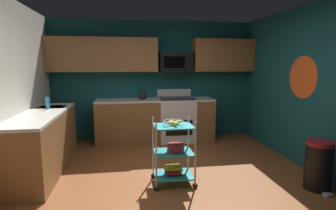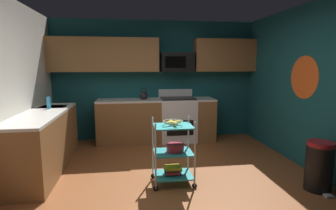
{
  "view_description": "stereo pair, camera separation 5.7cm",
  "coord_description": "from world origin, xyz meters",
  "px_view_note": "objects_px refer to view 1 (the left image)",
  "views": [
    {
      "loc": [
        -0.6,
        -3.52,
        1.66
      ],
      "look_at": [
        0.01,
        0.39,
        1.05
      ],
      "focal_mm": 28.55,
      "sensor_mm": 36.0,
      "label": 1
    },
    {
      "loc": [
        -0.54,
        -3.53,
        1.66
      ],
      "look_at": [
        0.01,
        0.39,
        1.05
      ],
      "focal_mm": 28.55,
      "sensor_mm": 36.0,
      "label": 2
    }
  ],
  "objects_px": {
    "oven_range": "(176,119)",
    "book_stack": "(173,170)",
    "mixing_bowl_large": "(176,147)",
    "kettle": "(143,96)",
    "dish_soap_bottle": "(48,103)",
    "fruit_bowl": "(173,122)",
    "trash_can": "(318,165)",
    "rolling_cart": "(173,152)",
    "microwave": "(176,62)"
  },
  "relations": [
    {
      "from": "fruit_bowl",
      "to": "trash_can",
      "type": "xyz_separation_m",
      "value": [
        1.88,
        -0.46,
        -0.55
      ]
    },
    {
      "from": "kettle",
      "to": "book_stack",
      "type": "bearing_deg",
      "value": -82.29
    },
    {
      "from": "mixing_bowl_large",
      "to": "fruit_bowl",
      "type": "bearing_deg",
      "value": 180.0
    },
    {
      "from": "mixing_bowl_large",
      "to": "book_stack",
      "type": "bearing_deg",
      "value": 180.0
    },
    {
      "from": "rolling_cart",
      "to": "kettle",
      "type": "relative_size",
      "value": 3.47
    },
    {
      "from": "kettle",
      "to": "dish_soap_bottle",
      "type": "distance_m",
      "value": 1.91
    },
    {
      "from": "book_stack",
      "to": "dish_soap_bottle",
      "type": "relative_size",
      "value": 1.25
    },
    {
      "from": "kettle",
      "to": "dish_soap_bottle",
      "type": "xyz_separation_m",
      "value": [
        -1.64,
        -0.98,
        0.02
      ]
    },
    {
      "from": "mixing_bowl_large",
      "to": "dish_soap_bottle",
      "type": "height_order",
      "value": "dish_soap_bottle"
    },
    {
      "from": "kettle",
      "to": "dish_soap_bottle",
      "type": "bearing_deg",
      "value": -149.13
    },
    {
      "from": "oven_range",
      "to": "dish_soap_bottle",
      "type": "distance_m",
      "value": 2.62
    },
    {
      "from": "microwave",
      "to": "kettle",
      "type": "height_order",
      "value": "microwave"
    },
    {
      "from": "oven_range",
      "to": "book_stack",
      "type": "relative_size",
      "value": 4.41
    },
    {
      "from": "rolling_cart",
      "to": "kettle",
      "type": "height_order",
      "value": "kettle"
    },
    {
      "from": "mixing_bowl_large",
      "to": "oven_range",
      "type": "bearing_deg",
      "value": 79.17
    },
    {
      "from": "microwave",
      "to": "book_stack",
      "type": "distance_m",
      "value": 2.73
    },
    {
      "from": "oven_range",
      "to": "dish_soap_bottle",
      "type": "height_order",
      "value": "dish_soap_bottle"
    },
    {
      "from": "oven_range",
      "to": "kettle",
      "type": "bearing_deg",
      "value": -179.7
    },
    {
      "from": "rolling_cart",
      "to": "microwave",
      "type": "bearing_deg",
      "value": 78.9
    },
    {
      "from": "microwave",
      "to": "kettle",
      "type": "distance_m",
      "value": 1.02
    },
    {
      "from": "rolling_cart",
      "to": "book_stack",
      "type": "bearing_deg",
      "value": 135.0
    },
    {
      "from": "fruit_bowl",
      "to": "book_stack",
      "type": "distance_m",
      "value": 0.68
    },
    {
      "from": "microwave",
      "to": "book_stack",
      "type": "bearing_deg",
      "value": -101.1
    },
    {
      "from": "microwave",
      "to": "fruit_bowl",
      "type": "distance_m",
      "value": 2.42
    },
    {
      "from": "oven_range",
      "to": "rolling_cart",
      "type": "height_order",
      "value": "oven_range"
    },
    {
      "from": "dish_soap_bottle",
      "to": "trash_can",
      "type": "distance_m",
      "value": 4.19
    },
    {
      "from": "microwave",
      "to": "fruit_bowl",
      "type": "height_order",
      "value": "microwave"
    },
    {
      "from": "fruit_bowl",
      "to": "mixing_bowl_large",
      "type": "distance_m",
      "value": 0.36
    },
    {
      "from": "kettle",
      "to": "rolling_cart",
      "type": "bearing_deg",
      "value": -82.29
    },
    {
      "from": "fruit_bowl",
      "to": "dish_soap_bottle",
      "type": "relative_size",
      "value": 1.36
    },
    {
      "from": "book_stack",
      "to": "fruit_bowl",
      "type": "bearing_deg",
      "value": 135.0
    },
    {
      "from": "trash_can",
      "to": "book_stack",
      "type": "bearing_deg",
      "value": 166.17
    },
    {
      "from": "rolling_cart",
      "to": "book_stack",
      "type": "distance_m",
      "value": 0.26
    },
    {
      "from": "kettle",
      "to": "mixing_bowl_large",
      "type": "bearing_deg",
      "value": -81.46
    },
    {
      "from": "mixing_bowl_large",
      "to": "kettle",
      "type": "bearing_deg",
      "value": 98.54
    },
    {
      "from": "dish_soap_bottle",
      "to": "trash_can",
      "type": "height_order",
      "value": "dish_soap_bottle"
    },
    {
      "from": "kettle",
      "to": "dish_soap_bottle",
      "type": "relative_size",
      "value": 1.32
    },
    {
      "from": "oven_range",
      "to": "book_stack",
      "type": "bearing_deg",
      "value": -101.64
    },
    {
      "from": "oven_range",
      "to": "fruit_bowl",
      "type": "distance_m",
      "value": 2.21
    },
    {
      "from": "rolling_cart",
      "to": "book_stack",
      "type": "xyz_separation_m",
      "value": [
        -0.0,
        0.0,
        -0.26
      ]
    },
    {
      "from": "fruit_bowl",
      "to": "kettle",
      "type": "distance_m",
      "value": 2.15
    },
    {
      "from": "microwave",
      "to": "rolling_cart",
      "type": "xyz_separation_m",
      "value": [
        -0.44,
        -2.23,
        -1.25
      ]
    },
    {
      "from": "oven_range",
      "to": "fruit_bowl",
      "type": "relative_size",
      "value": 4.04
    },
    {
      "from": "oven_range",
      "to": "dish_soap_bottle",
      "type": "xyz_separation_m",
      "value": [
        -2.36,
        -0.98,
        0.54
      ]
    },
    {
      "from": "mixing_bowl_large",
      "to": "kettle",
      "type": "height_order",
      "value": "kettle"
    },
    {
      "from": "book_stack",
      "to": "dish_soap_bottle",
      "type": "xyz_separation_m",
      "value": [
        -1.92,
        1.14,
        0.83
      ]
    },
    {
      "from": "dish_soap_bottle",
      "to": "kettle",
      "type": "bearing_deg",
      "value": 30.87
    },
    {
      "from": "book_stack",
      "to": "kettle",
      "type": "relative_size",
      "value": 0.94
    },
    {
      "from": "book_stack",
      "to": "trash_can",
      "type": "xyz_separation_m",
      "value": [
        1.88,
        -0.46,
        0.14
      ]
    },
    {
      "from": "fruit_bowl",
      "to": "trash_can",
      "type": "relative_size",
      "value": 0.41
    }
  ]
}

